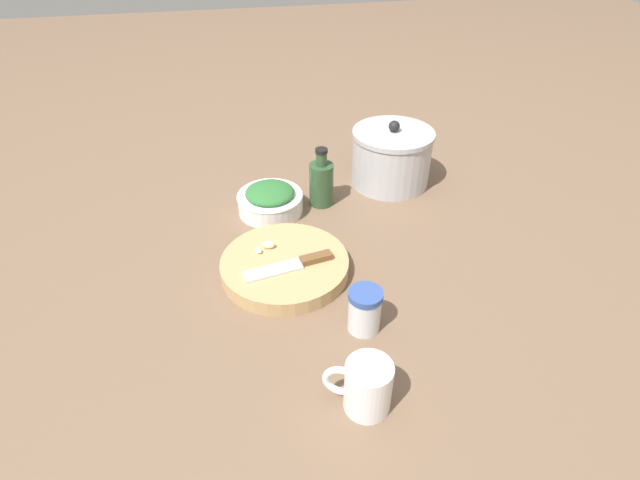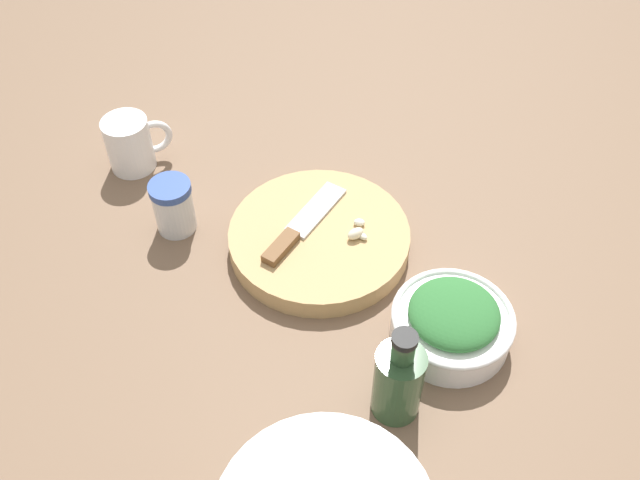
% 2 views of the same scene
% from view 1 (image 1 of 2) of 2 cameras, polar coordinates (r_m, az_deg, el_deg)
% --- Properties ---
extents(ground_plane, '(5.00, 5.00, 0.00)m').
position_cam_1_polar(ground_plane, '(1.04, -0.20, -3.39)').
color(ground_plane, brown).
extents(cutting_board, '(0.26, 0.26, 0.03)m').
position_cam_1_polar(cutting_board, '(1.03, -4.04, -2.97)').
color(cutting_board, tan).
rests_on(cutting_board, ground_plane).
extents(chef_knife, '(0.06, 0.18, 0.01)m').
position_cam_1_polar(chef_knife, '(1.00, -2.95, -2.78)').
color(chef_knife, brown).
rests_on(chef_knife, cutting_board).
extents(garlic_cloves, '(0.04, 0.05, 0.02)m').
position_cam_1_polar(garlic_cloves, '(1.04, -6.19, -0.68)').
color(garlic_cloves, white).
rests_on(garlic_cloves, cutting_board).
extents(herb_bowl, '(0.16, 0.16, 0.07)m').
position_cam_1_polar(herb_bowl, '(1.21, -5.71, 4.62)').
color(herb_bowl, white).
rests_on(herb_bowl, ground_plane).
extents(spice_jar, '(0.06, 0.06, 0.09)m').
position_cam_1_polar(spice_jar, '(0.89, 5.11, -7.99)').
color(spice_jar, silver).
rests_on(spice_jar, ground_plane).
extents(coffee_mug, '(0.07, 0.10, 0.09)m').
position_cam_1_polar(coffee_mug, '(0.78, 5.27, -16.30)').
color(coffee_mug, white).
rests_on(coffee_mug, ground_plane).
extents(oil_bottle, '(0.06, 0.06, 0.15)m').
position_cam_1_polar(oil_bottle, '(1.22, 0.16, 6.61)').
color(oil_bottle, '#2D4C2D').
rests_on(oil_bottle, ground_plane).
extents(stock_pot, '(0.21, 0.21, 0.17)m').
position_cam_1_polar(stock_pot, '(1.32, 8.15, 9.34)').
color(stock_pot, '#B2B2B7').
rests_on(stock_pot, ground_plane).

